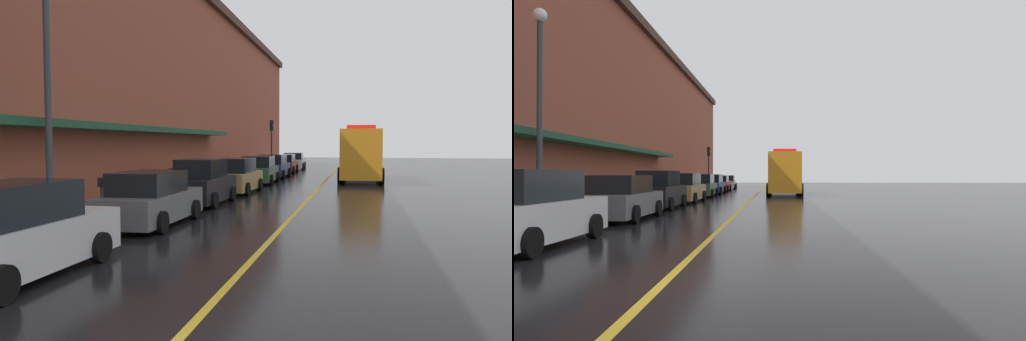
% 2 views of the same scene
% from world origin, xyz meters
% --- Properties ---
extents(ground_plane, '(112.00, 112.00, 0.00)m').
position_xyz_m(ground_plane, '(0.00, 25.00, 0.00)').
color(ground_plane, black).
extents(sidewalk_left, '(2.40, 70.00, 0.15)m').
position_xyz_m(sidewalk_left, '(-6.20, 25.00, 0.07)').
color(sidewalk_left, '#ADA8A0').
rests_on(sidewalk_left, ground).
extents(lane_center_stripe, '(0.16, 70.00, 0.01)m').
position_xyz_m(lane_center_stripe, '(0.00, 25.00, 0.00)').
color(lane_center_stripe, gold).
rests_on(lane_center_stripe, ground).
extents(brick_building_left, '(12.85, 64.00, 12.04)m').
position_xyz_m(brick_building_left, '(-13.23, 23.99, 6.03)').
color(brick_building_left, brown).
rests_on(brick_building_left, ground).
extents(parked_car_0, '(2.05, 4.77, 1.80)m').
position_xyz_m(parked_car_0, '(-4.01, 3.55, 0.84)').
color(parked_car_0, silver).
rests_on(parked_car_0, ground).
extents(parked_car_1, '(2.07, 4.57, 1.66)m').
position_xyz_m(parked_car_1, '(-4.02, 9.81, 0.78)').
color(parked_car_1, '#595B60').
rests_on(parked_car_1, ground).
extents(parked_car_2, '(2.03, 4.14, 1.86)m').
position_xyz_m(parked_car_2, '(-4.05, 15.10, 0.86)').
color(parked_car_2, black).
rests_on(parked_car_2, ground).
extents(parked_car_3, '(2.10, 4.41, 1.75)m').
position_xyz_m(parked_car_3, '(-3.87, 20.03, 0.82)').
color(parked_car_3, '#A5844C').
rests_on(parked_car_3, ground).
extents(parked_car_4, '(2.19, 4.40, 1.70)m').
position_xyz_m(parked_car_4, '(-3.89, 26.08, 0.80)').
color(parked_car_4, '#2D5133').
rests_on(parked_car_4, ground).
extents(parked_car_5, '(2.06, 4.49, 1.67)m').
position_xyz_m(parked_car_5, '(-3.88, 31.29, 0.78)').
color(parked_car_5, navy).
rests_on(parked_car_5, ground).
extents(parked_car_6, '(2.18, 4.63, 1.55)m').
position_xyz_m(parked_car_6, '(-4.04, 37.28, 0.74)').
color(parked_car_6, maroon).
rests_on(parked_car_6, ground).
extents(parked_car_7, '(2.17, 4.35, 1.55)m').
position_xyz_m(parked_car_7, '(-3.97, 43.45, 0.73)').
color(parked_car_7, silver).
rests_on(parked_car_7, ground).
extents(utility_truck, '(2.80, 9.24, 3.58)m').
position_xyz_m(utility_truck, '(2.29, 30.00, 1.71)').
color(utility_truck, orange).
rests_on(utility_truck, ground).
extents(parking_meter_0, '(0.14, 0.18, 1.33)m').
position_xyz_m(parking_meter_0, '(-5.35, 17.41, 1.06)').
color(parking_meter_0, '#4C4C51').
rests_on(parking_meter_0, sidewalk_left).
extents(parking_meter_1, '(0.14, 0.18, 1.33)m').
position_xyz_m(parking_meter_1, '(-5.35, 9.23, 1.06)').
color(parking_meter_1, '#4C4C51').
rests_on(parking_meter_1, sidewalk_left).
extents(parking_meter_2, '(0.14, 0.18, 1.33)m').
position_xyz_m(parking_meter_2, '(-5.35, 33.21, 1.06)').
color(parking_meter_2, '#4C4C51').
rests_on(parking_meter_2, sidewalk_left).
extents(parking_meter_3, '(0.14, 0.18, 1.33)m').
position_xyz_m(parking_meter_3, '(-5.35, 14.98, 1.06)').
color(parking_meter_3, '#4C4C51').
rests_on(parking_meter_3, sidewalk_left).
extents(street_lamp_left, '(0.44, 0.44, 6.94)m').
position_xyz_m(street_lamp_left, '(-5.95, 7.57, 4.40)').
color(street_lamp_left, '#33383D').
rests_on(street_lamp_left, sidewalk_left).
extents(traffic_light_near, '(0.38, 0.36, 4.30)m').
position_xyz_m(traffic_light_near, '(-5.29, 38.59, 3.16)').
color(traffic_light_near, '#232326').
rests_on(traffic_light_near, sidewalk_left).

